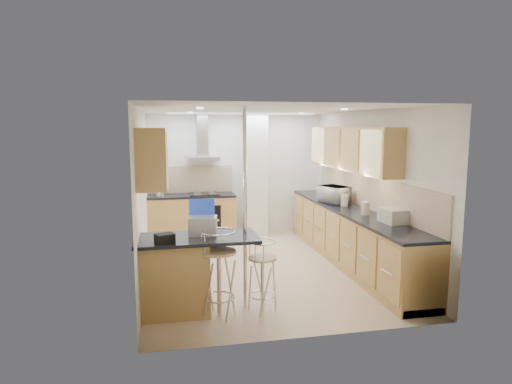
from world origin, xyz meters
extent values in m
plane|color=tan|center=(0.00, 0.00, 0.00)|extent=(4.80, 4.80, 0.00)
cube|color=white|center=(0.00, 2.40, 1.25)|extent=(3.60, 0.04, 2.50)
cube|color=white|center=(0.00, -2.40, 1.25)|extent=(3.60, 0.04, 2.50)
cube|color=white|center=(-1.80, 0.00, 1.25)|extent=(0.04, 4.80, 2.50)
cube|color=white|center=(1.80, 0.00, 1.25)|extent=(0.04, 4.80, 2.50)
cube|color=white|center=(0.00, 0.00, 2.50)|extent=(3.60, 4.80, 0.02)
cube|color=#B78B49|center=(1.63, 0.40, 1.88)|extent=(0.34, 3.00, 0.72)
cube|color=#B78B49|center=(-1.63, -1.35, 1.88)|extent=(0.34, 0.62, 0.72)
cube|color=beige|center=(1.79, 0.00, 1.18)|extent=(0.03, 4.40, 0.56)
cube|color=beige|center=(-0.95, 2.38, 1.18)|extent=(1.70, 0.03, 0.56)
cube|color=white|center=(0.35, 2.20, 1.25)|extent=(0.45, 0.40, 2.50)
cube|color=silver|center=(-0.70, 2.15, 1.62)|extent=(0.62, 0.48, 0.08)
cube|color=silver|center=(-0.70, 2.29, 2.06)|extent=(0.22, 0.20, 0.88)
cylinder|color=silver|center=(-0.53, -1.45, 1.25)|extent=(0.05, 0.05, 2.50)
cube|color=black|center=(-0.70, 1.79, 0.45)|extent=(0.58, 0.02, 0.58)
cube|color=black|center=(-0.70, 2.10, 0.93)|extent=(0.58, 0.50, 0.02)
cube|color=tan|center=(0.00, 1.80, 2.48)|extent=(2.80, 0.35, 0.02)
cube|color=#B78B49|center=(1.50, 0.00, 0.44)|extent=(0.60, 4.40, 0.88)
cube|color=black|center=(1.50, 0.00, 0.90)|extent=(0.63, 4.40, 0.04)
cube|color=#B78B49|center=(-0.95, 2.10, 0.44)|extent=(1.70, 0.60, 0.88)
cube|color=black|center=(-0.95, 2.10, 0.90)|extent=(1.70, 0.63, 0.04)
cube|color=#B78B49|center=(-1.12, -1.45, 0.45)|extent=(1.35, 0.62, 0.90)
cube|color=black|center=(-1.12, -1.45, 0.92)|extent=(1.47, 0.72, 0.04)
imported|color=white|center=(1.45, 0.61, 1.07)|extent=(0.52, 0.62, 0.30)
cube|color=#A6A9AE|center=(-1.04, -1.38, 1.05)|extent=(0.37, 0.31, 0.23)
cube|color=black|center=(-1.50, -1.69, 1.00)|extent=(0.25, 0.21, 0.11)
cylinder|color=beige|center=(1.49, 0.27, 1.02)|extent=(0.15, 0.15, 0.19)
cylinder|color=beige|center=(1.55, 0.95, 0.99)|extent=(0.12, 0.12, 0.15)
cylinder|color=#C0B199|center=(1.52, -0.49, 1.02)|extent=(0.17, 0.17, 0.19)
cylinder|color=white|center=(1.59, -1.18, 0.99)|extent=(0.12, 0.12, 0.15)
cube|color=beige|center=(1.64, -1.12, 1.02)|extent=(0.33, 0.40, 0.20)
cylinder|color=silver|center=(-1.54, 1.99, 1.02)|extent=(0.16, 0.16, 0.20)
camera|label=1|loc=(-1.52, -6.84, 2.27)|focal=32.00mm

